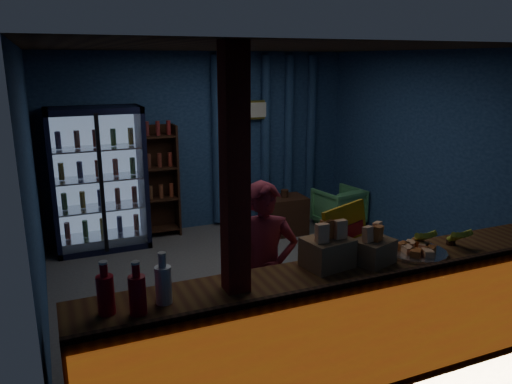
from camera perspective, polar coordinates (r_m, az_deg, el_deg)
ground at (r=5.86m, az=0.76°, el=-10.15°), size 4.60×4.60×0.00m
room_walls at (r=5.39m, az=0.82°, el=5.15°), size 4.60×4.60×4.60m
counter at (r=4.17m, az=11.87°, el=-14.22°), size 4.40×0.57×0.99m
support_post at (r=3.37m, az=-2.36°, el=-5.66°), size 0.16×0.16×2.60m
beverage_cooler at (r=6.97m, az=-17.58°, el=1.36°), size 1.20×0.62×1.90m
bottle_shelf at (r=7.26m, az=-10.95°, el=1.19°), size 0.50×0.28×1.60m
curtain_folds at (r=7.76m, az=1.12°, el=6.14°), size 1.74×0.14×2.50m
framed_picture at (r=7.61m, az=0.23°, el=9.38°), size 0.36×0.04×0.28m
shopkeeper at (r=4.27m, az=1.02°, el=-8.85°), size 0.64×0.51×1.52m
green_chair at (r=7.77m, az=9.43°, el=-1.67°), size 0.72×0.74×0.59m
side_table at (r=7.32m, az=3.26°, el=-2.64°), size 0.62×0.46×0.66m
yellow_sign at (r=4.01m, az=10.26°, el=-4.52°), size 0.53×0.31×0.43m
soda_bottles at (r=3.26m, az=-13.57°, el=-10.77°), size 0.47×0.19×0.35m
snack_box_left at (r=3.85m, az=8.17°, el=-6.62°), size 0.38×0.33×0.37m
snack_box_centre at (r=3.99m, az=13.29°, el=-6.41°), size 0.35×0.32×0.31m
pastry_tray at (r=4.29m, az=17.89°, el=-6.40°), size 0.49×0.49×0.08m
banana_bunches at (r=4.48m, az=20.05°, el=-4.79°), size 0.55×0.32×0.18m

